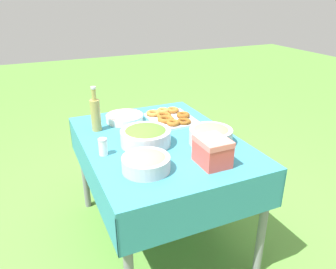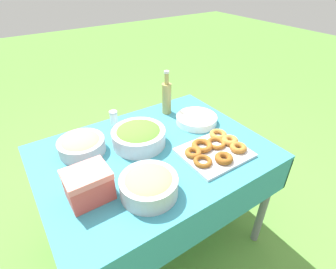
{
  "view_description": "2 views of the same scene",
  "coord_description": "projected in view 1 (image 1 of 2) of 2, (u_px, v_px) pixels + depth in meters",
  "views": [
    {
      "loc": [
        -1.75,
        0.73,
        1.64
      ],
      "look_at": [
        -0.06,
        -0.03,
        0.82
      ],
      "focal_mm": 35.0,
      "sensor_mm": 36.0,
      "label": 1
    },
    {
      "loc": [
        -0.58,
        -1.02,
        1.67
      ],
      "look_at": [
        0.08,
        -0.04,
        0.87
      ],
      "focal_mm": 28.0,
      "sensor_mm": 36.0,
      "label": 2
    }
  ],
  "objects": [
    {
      "name": "bread_bowl",
      "position": [
        211.0,
        134.0,
        2.02
      ],
      "size": [
        0.27,
        0.27,
        0.11
      ],
      "color": "#B2B7BC",
      "rests_on": "picnic_table"
    },
    {
      "name": "cooler_box",
      "position": [
        212.0,
        151.0,
        1.77
      ],
      "size": [
        0.19,
        0.16,
        0.15
      ],
      "color": "#E04C42",
      "rests_on": "picnic_table"
    },
    {
      "name": "salt_shaker",
      "position": [
        103.0,
        147.0,
        1.87
      ],
      "size": [
        0.05,
        0.05,
        0.1
      ],
      "color": "white",
      "rests_on": "picnic_table"
    },
    {
      "name": "pasta_bowl",
      "position": [
        146.0,
        162.0,
        1.71
      ],
      "size": [
        0.26,
        0.26,
        0.1
      ],
      "color": "#B2B7BC",
      "rests_on": "picnic_table"
    },
    {
      "name": "picnic_table",
      "position": [
        160.0,
        153.0,
        2.13
      ],
      "size": [
        1.26,
        0.95,
        0.77
      ],
      "color": "teal",
      "rests_on": "ground_plane"
    },
    {
      "name": "ground_plane",
      "position": [
        161.0,
        234.0,
        2.4
      ],
      "size": [
        14.0,
        14.0,
        0.0
      ],
      "primitive_type": "plane",
      "color": "#568C38"
    },
    {
      "name": "plate_stack",
      "position": [
        125.0,
        118.0,
        2.38
      ],
      "size": [
        0.27,
        0.27,
        0.05
      ],
      "color": "white",
      "rests_on": "picnic_table"
    },
    {
      "name": "olive_oil_bottle",
      "position": [
        96.0,
        114.0,
        2.18
      ],
      "size": [
        0.07,
        0.07,
        0.3
      ],
      "color": "#998E4C",
      "rests_on": "picnic_table"
    },
    {
      "name": "donut_platter",
      "position": [
        170.0,
        117.0,
        2.39
      ],
      "size": [
        0.38,
        0.33,
        0.05
      ],
      "color": "silver",
      "rests_on": "picnic_table"
    },
    {
      "name": "salad_bowl",
      "position": [
        146.0,
        135.0,
        2.0
      ],
      "size": [
        0.31,
        0.31,
        0.11
      ],
      "color": "silver",
      "rests_on": "picnic_table"
    }
  ]
}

